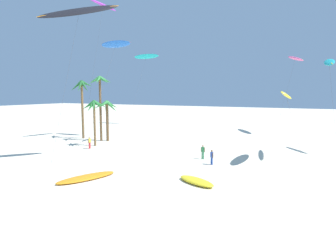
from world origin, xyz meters
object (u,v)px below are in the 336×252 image
person_mid_field (212,157)px  person_near_right (203,151)px  palm_tree_1 (107,109)px  grounded_kite_0 (196,181)px  palm_tree_2 (94,108)px  flying_kite_4 (146,56)px  palm_tree_3 (100,88)px  flying_kite_2 (295,58)px  flying_kite_0 (79,11)px  flying_kite_5 (116,44)px  person_near_left (90,142)px  grounded_kite_1 (86,177)px  flying_kite_3 (329,62)px  palm_tree_0 (82,92)px  flying_kite_6 (286,95)px  flying_kite_7 (103,5)px

person_mid_field → person_near_right: bearing=131.0°
palm_tree_1 → grounded_kite_0: bearing=-34.2°
palm_tree_2 → flying_kite_4: flying_kite_4 is taller
flying_kite_4 → grounded_kite_0: bearing=-53.8°
palm_tree_3 → flying_kite_2: size_ratio=0.68×
flying_kite_0 → flying_kite_2: bearing=61.4°
flying_kite_4 → person_mid_field: (27.16, -31.54, -15.42)m
flying_kite_5 → palm_tree_3: bearing=-84.7°
person_near_left → palm_tree_3: bearing=116.3°
flying_kite_2 → flying_kite_5: (-27.14, -18.73, 1.88)m
grounded_kite_1 → flying_kite_2: bearing=70.8°
grounded_kite_0 → flying_kite_2: bearing=82.6°
flying_kite_2 → flying_kite_4: flying_kite_4 is taller
palm_tree_3 → grounded_kite_0: size_ratio=2.51×
flying_kite_3 → person_near_left: size_ratio=7.35×
flying_kite_4 → person_mid_field: bearing=-49.3°
palm_tree_0 → flying_kite_6: palm_tree_0 is taller
palm_tree_1 → flying_kite_5: flying_kite_5 is taller
palm_tree_0 → person_near_left: bearing=-42.1°
person_near_right → flying_kite_6: bearing=17.7°
palm_tree_3 → flying_kite_4: 26.64m
palm_tree_1 → flying_kite_0: (6.35, -12.17, 11.33)m
flying_kite_2 → palm_tree_1: bearing=-137.8°
palm_tree_0 → person_near_left: palm_tree_0 is taller
flying_kite_7 → palm_tree_2: bearing=-63.3°
flying_kite_5 → grounded_kite_1: bearing=-59.4°
palm_tree_2 → flying_kite_3: flying_kite_3 is taller
grounded_kite_0 → person_mid_field: 6.94m
palm_tree_0 → palm_tree_3: (4.47, -0.76, 0.66)m
flying_kite_0 → flying_kite_4: (-13.66, 36.43, -0.08)m
grounded_kite_1 → person_mid_field: (8.36, 10.11, 0.74)m
palm_tree_0 → flying_kite_7: 14.61m
palm_tree_2 → person_near_right: palm_tree_2 is taller
flying_kite_0 → palm_tree_1: bearing=117.6°
person_near_right → palm_tree_3: bearing=165.7°
flying_kite_3 → flying_kite_6: flying_kite_3 is taller
palm_tree_2 → flying_kite_3: (29.48, 5.96, 5.62)m
flying_kite_6 → grounded_kite_0: 14.84m
flying_kite_7 → flying_kite_6: bearing=-9.6°
palm_tree_0 → palm_tree_3: bearing=-9.6°
flying_kite_4 → grounded_kite_1: (18.80, -41.65, -16.15)m
flying_kite_6 → grounded_kite_0: size_ratio=2.11×
palm_tree_2 → flying_kite_3: bearing=11.4°
flying_kite_7 → palm_tree_1: bearing=-47.1°
flying_kite_0 → flying_kite_3: size_ratio=1.48×
palm_tree_3 → flying_kite_5: 9.01m
flying_kite_0 → flying_kite_3: (24.28, 13.87, -5.21)m
flying_kite_7 → flying_kite_5: bearing=73.3°
flying_kite_4 → person_near_left: 35.44m
flying_kite_4 → flying_kite_6: bearing=-38.3°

